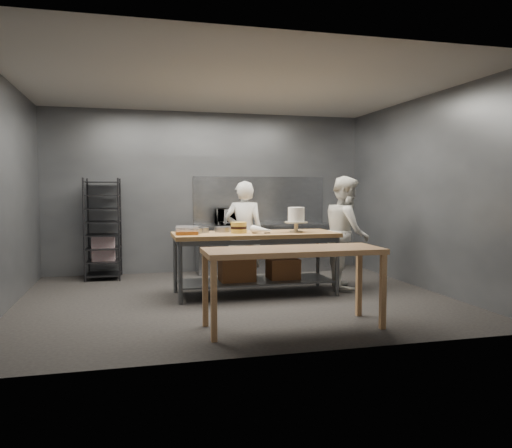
{
  "coord_description": "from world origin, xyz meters",
  "views": [
    {
      "loc": [
        -1.45,
        -6.91,
        1.56
      ],
      "look_at": [
        0.33,
        0.14,
        1.05
      ],
      "focal_mm": 35.0,
      "sensor_mm": 36.0,
      "label": 1
    }
  ],
  "objects_px": {
    "work_table": "(256,256)",
    "frosted_cake_stand": "(296,217)",
    "speed_rack": "(103,230)",
    "chef_behind": "(244,234)",
    "microwave": "(231,217)",
    "near_counter": "(293,256)",
    "layer_cake": "(239,228)",
    "chef_right": "(346,232)"
  },
  "relations": [
    {
      "from": "speed_rack",
      "to": "microwave",
      "type": "relative_size",
      "value": 3.23
    },
    {
      "from": "near_counter",
      "to": "speed_rack",
      "type": "bearing_deg",
      "value": 120.7
    },
    {
      "from": "speed_rack",
      "to": "chef_right",
      "type": "height_order",
      "value": "chef_right"
    },
    {
      "from": "chef_behind",
      "to": "layer_cake",
      "type": "bearing_deg",
      "value": 88.71
    },
    {
      "from": "near_counter",
      "to": "chef_behind",
      "type": "xyz_separation_m",
      "value": [
        0.01,
        2.53,
        0.03
      ]
    },
    {
      "from": "work_table",
      "to": "frosted_cake_stand",
      "type": "xyz_separation_m",
      "value": [
        0.59,
        -0.11,
        0.58
      ]
    },
    {
      "from": "microwave",
      "to": "frosted_cake_stand",
      "type": "height_order",
      "value": "frosted_cake_stand"
    },
    {
      "from": "near_counter",
      "to": "layer_cake",
      "type": "height_order",
      "value": "layer_cake"
    },
    {
      "from": "work_table",
      "to": "speed_rack",
      "type": "bearing_deg",
      "value": 139.91
    },
    {
      "from": "speed_rack",
      "to": "chef_right",
      "type": "distance_m",
      "value": 4.16
    },
    {
      "from": "work_table",
      "to": "frosted_cake_stand",
      "type": "height_order",
      "value": "frosted_cake_stand"
    },
    {
      "from": "speed_rack",
      "to": "frosted_cake_stand",
      "type": "xyz_separation_m",
      "value": [
        2.85,
        -2.01,
        0.3
      ]
    },
    {
      "from": "chef_behind",
      "to": "frosted_cake_stand",
      "type": "height_order",
      "value": "chef_behind"
    },
    {
      "from": "chef_behind",
      "to": "chef_right",
      "type": "xyz_separation_m",
      "value": [
        1.52,
        -0.57,
        0.04
      ]
    },
    {
      "from": "microwave",
      "to": "frosted_cake_stand",
      "type": "relative_size",
      "value": 1.46
    },
    {
      "from": "chef_behind",
      "to": "chef_right",
      "type": "height_order",
      "value": "chef_right"
    },
    {
      "from": "work_table",
      "to": "speed_rack",
      "type": "relative_size",
      "value": 1.37
    },
    {
      "from": "speed_rack",
      "to": "chef_behind",
      "type": "bearing_deg",
      "value": -28.46
    },
    {
      "from": "chef_behind",
      "to": "frosted_cake_stand",
      "type": "bearing_deg",
      "value": 144.99
    },
    {
      "from": "speed_rack",
      "to": "frosted_cake_stand",
      "type": "bearing_deg",
      "value": -35.15
    },
    {
      "from": "frosted_cake_stand",
      "to": "layer_cake",
      "type": "distance_m",
      "value": 0.87
    },
    {
      "from": "microwave",
      "to": "chef_behind",
      "type": "bearing_deg",
      "value": -91.6
    },
    {
      "from": "speed_rack",
      "to": "layer_cake",
      "type": "bearing_deg",
      "value": -43.98
    },
    {
      "from": "speed_rack",
      "to": "microwave",
      "type": "bearing_deg",
      "value": 2.02
    },
    {
      "from": "speed_rack",
      "to": "layer_cake",
      "type": "distance_m",
      "value": 2.78
    },
    {
      "from": "speed_rack",
      "to": "layer_cake",
      "type": "height_order",
      "value": "speed_rack"
    },
    {
      "from": "near_counter",
      "to": "layer_cake",
      "type": "bearing_deg",
      "value": 97.17
    },
    {
      "from": "chef_right",
      "to": "frosted_cake_stand",
      "type": "distance_m",
      "value": 0.97
    },
    {
      "from": "chef_behind",
      "to": "speed_rack",
      "type": "bearing_deg",
      "value": -11.13
    },
    {
      "from": "chef_right",
      "to": "frosted_cake_stand",
      "type": "bearing_deg",
      "value": 121.48
    },
    {
      "from": "work_table",
      "to": "microwave",
      "type": "height_order",
      "value": "microwave"
    },
    {
      "from": "work_table",
      "to": "speed_rack",
      "type": "xyz_separation_m",
      "value": [
        -2.26,
        1.9,
        0.28
      ]
    },
    {
      "from": "near_counter",
      "to": "microwave",
      "type": "relative_size",
      "value": 3.69
    },
    {
      "from": "work_table",
      "to": "chef_behind",
      "type": "height_order",
      "value": "chef_behind"
    },
    {
      "from": "layer_cake",
      "to": "near_counter",
      "type": "bearing_deg",
      "value": -82.83
    },
    {
      "from": "speed_rack",
      "to": "chef_behind",
      "type": "height_order",
      "value": "speed_rack"
    },
    {
      "from": "chef_behind",
      "to": "microwave",
      "type": "bearing_deg",
      "value": -74.27
    },
    {
      "from": "chef_behind",
      "to": "work_table",
      "type": "bearing_deg",
      "value": 109.05
    },
    {
      "from": "microwave",
      "to": "work_table",
      "type": "bearing_deg",
      "value": -90.45
    },
    {
      "from": "chef_behind",
      "to": "layer_cake",
      "type": "relative_size",
      "value": 7.25
    },
    {
      "from": "work_table",
      "to": "chef_behind",
      "type": "distance_m",
      "value": 0.74
    },
    {
      "from": "microwave",
      "to": "layer_cake",
      "type": "height_order",
      "value": "microwave"
    }
  ]
}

